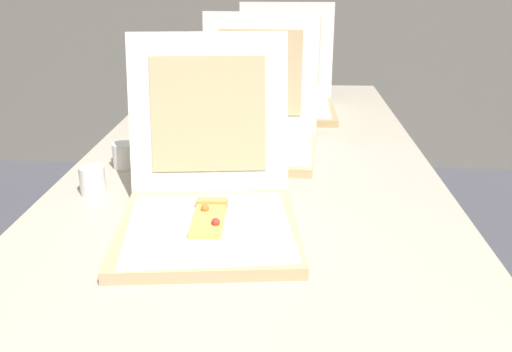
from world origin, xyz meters
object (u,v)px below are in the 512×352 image
pizza_box_back (286,96)px  cup_white_mid (124,156)px  table (251,193)px  pizza_box_middle (254,131)px  cup_white_near_center (93,180)px  cup_white_far (179,125)px  pizza_box_front (208,201)px

pizza_box_back → cup_white_mid: size_ratio=5.57×
table → pizza_box_middle: (-0.00, 0.20, 0.10)m
cup_white_mid → cup_white_near_center: (-0.02, -0.17, 0.00)m
cup_white_far → pizza_box_back: bearing=44.2°
pizza_box_front → pizza_box_back: (0.15, 0.91, 0.00)m
pizza_box_front → cup_white_mid: bearing=123.0°
cup_white_far → cup_white_mid: (-0.09, -0.29, 0.00)m
cup_white_far → cup_white_mid: bearing=-106.4°
pizza_box_front → cup_white_near_center: (-0.27, 0.14, -0.02)m
pizza_box_back → table: bearing=-97.4°
pizza_box_back → cup_white_far: (-0.31, -0.30, -0.02)m
table → cup_white_mid: 0.33m
table → pizza_box_back: pizza_box_back is taller
cup_white_mid → pizza_box_middle: bearing=27.4°
pizza_box_front → cup_white_mid: (-0.25, 0.31, -0.02)m
cup_white_far → cup_white_mid: size_ratio=1.00×
table → cup_white_mid: (-0.32, 0.04, 0.08)m
table → cup_white_mid: cup_white_mid is taller
pizza_box_front → pizza_box_middle: size_ratio=1.11×
cup_white_near_center → cup_white_far: bearing=76.8°
pizza_box_front → cup_white_far: (-0.17, 0.60, -0.02)m
pizza_box_middle → cup_white_near_center: (-0.34, -0.33, -0.02)m
cup_white_mid → cup_white_near_center: size_ratio=1.00×
pizza_box_middle → cup_white_near_center: bearing=-131.1°
pizza_box_front → pizza_box_middle: 0.48m
cup_white_far → cup_white_near_center: (-0.11, -0.46, 0.00)m
pizza_box_front → cup_white_near_center: 0.31m
pizza_box_middle → pizza_box_back: bearing=83.0°
pizza_box_front → pizza_box_back: size_ratio=1.24×
cup_white_far → pizza_box_middle: bearing=-29.1°
pizza_box_back → cup_white_far: 0.44m
cup_white_far → cup_white_mid: 0.30m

